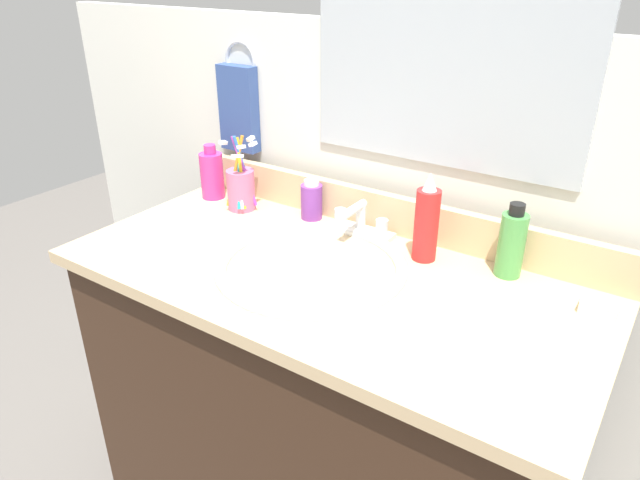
% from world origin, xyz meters
% --- Properties ---
extents(vanity_cabinet, '(1.06, 0.48, 0.82)m').
position_xyz_m(vanity_cabinet, '(0.00, 0.00, 0.41)').
color(vanity_cabinet, '#382316').
rests_on(vanity_cabinet, ground_plane).
extents(countertop, '(1.10, 0.52, 0.03)m').
position_xyz_m(countertop, '(0.00, 0.00, 0.83)').
color(countertop, '#D1B284').
rests_on(countertop, vanity_cabinet).
extents(backsplash, '(1.10, 0.02, 0.09)m').
position_xyz_m(backsplash, '(0.00, 0.25, 0.89)').
color(backsplash, '#D1B284').
rests_on(backsplash, countertop).
extents(back_wall, '(2.20, 0.04, 1.30)m').
position_xyz_m(back_wall, '(0.00, 0.31, 0.65)').
color(back_wall, silver).
rests_on(back_wall, ground_plane).
extents(mirror_panel, '(0.60, 0.01, 0.56)m').
position_xyz_m(mirror_panel, '(0.10, 0.29, 1.30)').
color(mirror_panel, '#B2BCC6').
extents(towel_ring, '(0.10, 0.01, 0.10)m').
position_xyz_m(towel_ring, '(-0.45, 0.29, 1.19)').
color(towel_ring, silver).
extents(hand_towel, '(0.11, 0.04, 0.22)m').
position_xyz_m(hand_towel, '(-0.45, 0.27, 1.07)').
color(hand_towel, '#334C8C').
extents(sink_basin, '(0.40, 0.40, 0.11)m').
position_xyz_m(sink_basin, '(-0.03, -0.00, 0.82)').
color(sink_basin, white).
rests_on(sink_basin, countertop).
extents(faucet, '(0.16, 0.10, 0.08)m').
position_xyz_m(faucet, '(-0.03, 0.19, 0.87)').
color(faucet, silver).
rests_on(faucet, countertop).
extents(bottle_soap_pink, '(0.06, 0.06, 0.14)m').
position_xyz_m(bottle_soap_pink, '(-0.47, 0.17, 0.91)').
color(bottle_soap_pink, '#D8338C').
rests_on(bottle_soap_pink, countertop).
extents(bottle_toner_green, '(0.05, 0.05, 0.15)m').
position_xyz_m(bottle_toner_green, '(0.31, 0.20, 0.92)').
color(bottle_toner_green, '#4C9E4C').
rests_on(bottle_toner_green, countertop).
extents(bottle_spray_red, '(0.05, 0.05, 0.19)m').
position_xyz_m(bottle_spray_red, '(0.14, 0.17, 0.93)').
color(bottle_spray_red, red).
rests_on(bottle_spray_red, countertop).
extents(bottle_cream_purple, '(0.05, 0.05, 0.10)m').
position_xyz_m(bottle_cream_purple, '(-0.18, 0.21, 0.89)').
color(bottle_cream_purple, '#7A3899').
rests_on(bottle_cream_purple, countertop).
extents(cup_pink, '(0.08, 0.08, 0.19)m').
position_xyz_m(cup_pink, '(-0.35, 0.16, 0.91)').
color(cup_pink, '#D16693').
rests_on(cup_pink, countertop).
extents(soap_bar, '(0.06, 0.04, 0.02)m').
position_xyz_m(soap_bar, '(0.49, 0.15, 0.86)').
color(soap_bar, white).
rests_on(soap_bar, countertop).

